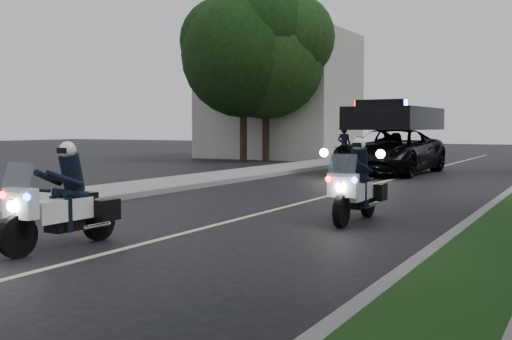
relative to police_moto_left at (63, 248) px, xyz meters
The scene contains 13 objects.
ground 1.06m from the police_moto_left, 38.70° to the right, with size 120.00×120.00×0.00m, color black.
curb_right 10.56m from the police_moto_left, 62.17° to the left, with size 0.20×60.00×0.15m, color gray.
curb_left 9.89m from the police_moto_left, 109.31° to the left, with size 0.20×60.00×0.15m, color gray.
sidewalk_left 10.31m from the police_moto_left, 115.09° to the left, with size 2.00×60.00×0.16m, color gray.
building_far 27.17m from the police_moto_left, 109.90° to the left, with size 8.00×6.00×7.00m, color #A8A396.
lane_marking 9.37m from the police_moto_left, 84.93° to the left, with size 0.12×50.00×0.01m, color #BFB78C.
police_moto_left is the anchor object (origin of this frame).
police_moto_right 5.36m from the police_moto_left, 57.21° to the left, with size 0.65×1.86×1.58m, color silver, non-canonical shape.
police_suv 16.39m from the police_moto_left, 89.91° to the left, with size 2.82×6.08×2.96m, color black.
bicycle 17.33m from the police_moto_left, 97.06° to the left, with size 0.66×1.88×0.98m, color black.
cyclist 17.33m from the police_moto_left, 97.06° to the left, with size 0.58×0.39×1.61m, color black.
tree_left_near 22.95m from the police_moto_left, 110.44° to the left, with size 6.02×6.02×10.04m, color #1C3A13, non-canonical shape.
tree_left_far 22.52m from the police_moto_left, 113.22° to the left, with size 6.23×6.23×10.39m, color black, non-canonical shape.
Camera 1 is at (5.98, -5.82, 1.78)m, focal length 43.39 mm.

